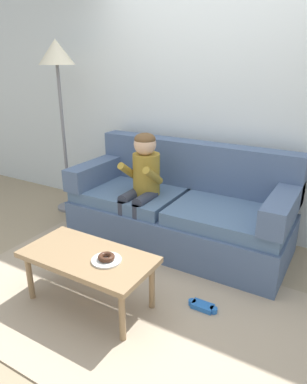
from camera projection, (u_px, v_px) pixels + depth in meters
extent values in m
plane|color=#9E896B|center=(141.00, 287.00, 2.85)|extent=(10.00, 10.00, 0.00)
cube|color=silver|center=(214.00, 95.00, 3.48)|extent=(8.00, 0.10, 2.80)
cube|color=tan|center=(123.00, 303.00, 2.65)|extent=(2.80, 1.65, 0.01)
cube|color=slate|center=(178.00, 226.00, 3.46)|extent=(2.11, 0.90, 0.38)
cube|color=slate|center=(130.00, 194.00, 3.58)|extent=(1.01, 0.74, 0.12)
cube|color=slate|center=(229.00, 216.00, 3.08)|extent=(1.01, 0.74, 0.12)
cube|color=slate|center=(194.00, 164.00, 3.55)|extent=(2.11, 0.20, 0.47)
cube|color=slate|center=(99.00, 171.00, 3.76)|extent=(0.20, 0.90, 0.22)
cube|color=slate|center=(283.00, 206.00, 2.86)|extent=(0.20, 0.90, 0.22)
cube|color=#937551|center=(88.00, 257.00, 2.52)|extent=(0.97, 0.49, 0.04)
cylinder|color=#937551|center=(30.00, 278.00, 2.64)|extent=(0.04, 0.04, 0.38)
cylinder|color=#937551|center=(122.00, 317.00, 2.24)|extent=(0.04, 0.04, 0.38)
cylinder|color=#937551|center=(65.00, 255.00, 2.94)|extent=(0.04, 0.04, 0.38)
cylinder|color=#937551|center=(152.00, 286.00, 2.54)|extent=(0.04, 0.04, 0.38)
cylinder|color=olive|center=(146.00, 174.00, 3.36)|extent=(0.26, 0.26, 0.40)
sphere|color=#DBAD89|center=(145.00, 144.00, 3.24)|extent=(0.21, 0.21, 0.21)
ellipsoid|color=brown|center=(145.00, 139.00, 3.22)|extent=(0.20, 0.20, 0.12)
cylinder|color=#333847|center=(131.00, 196.00, 3.35)|extent=(0.11, 0.30, 0.11)
cylinder|color=#333847|center=(123.00, 223.00, 3.31)|extent=(0.09, 0.09, 0.44)
cube|color=black|center=(121.00, 249.00, 3.36)|extent=(0.10, 0.20, 0.06)
cylinder|color=olive|center=(128.00, 171.00, 3.33)|extent=(0.07, 0.29, 0.23)
cylinder|color=#333847|center=(145.00, 199.00, 3.27)|extent=(0.11, 0.30, 0.11)
cylinder|color=#333847|center=(137.00, 227.00, 3.23)|extent=(0.09, 0.09, 0.44)
cube|color=black|center=(135.00, 253.00, 3.28)|extent=(0.10, 0.20, 0.06)
cylinder|color=olive|center=(153.00, 176.00, 3.20)|extent=(0.07, 0.29, 0.23)
cylinder|color=white|center=(106.00, 260.00, 2.43)|extent=(0.21, 0.21, 0.01)
torus|color=#422619|center=(106.00, 257.00, 2.42)|extent=(0.17, 0.17, 0.04)
cube|color=blue|center=(203.00, 307.00, 2.58)|extent=(0.16, 0.09, 0.05)
cylinder|color=blue|center=(192.00, 303.00, 2.62)|extent=(0.06, 0.06, 0.05)
cylinder|color=blue|center=(213.00, 311.00, 2.54)|extent=(0.06, 0.06, 0.05)
cylinder|color=slate|center=(70.00, 207.00, 4.35)|extent=(0.30, 0.30, 0.03)
cylinder|color=slate|center=(64.00, 138.00, 4.05)|extent=(0.04, 0.04, 1.70)
cone|color=beige|center=(56.00, 52.00, 3.72)|extent=(0.39, 0.39, 0.26)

